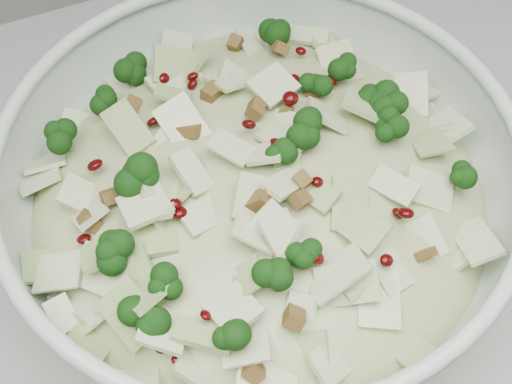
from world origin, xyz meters
TOP-DOWN VIEW (x-y plane):
  - counter at (0.00, 1.70)m, footprint 3.60×0.60m
  - mixing_bowl at (-0.03, 1.60)m, footprint 0.47×0.47m
  - salad at (-0.03, 1.60)m, footprint 0.48×0.48m

SIDE VIEW (x-z plane):
  - counter at x=0.00m, z-range 0.00..0.90m
  - mixing_bowl at x=-0.03m, z-range 0.90..1.05m
  - salad at x=-0.03m, z-range 0.93..1.07m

